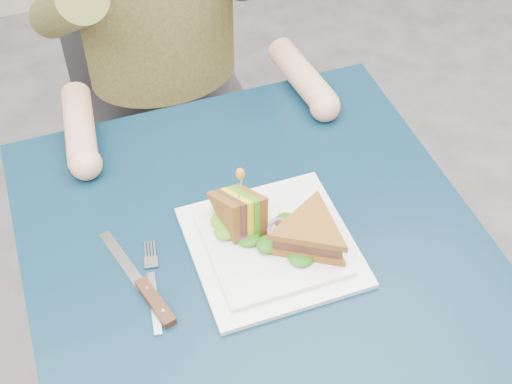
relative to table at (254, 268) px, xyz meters
name	(u,v)px	position (x,y,z in m)	size (l,w,h in m)	color
table	(254,268)	(0.00, 0.00, 0.00)	(0.75, 0.75, 0.73)	black
chair	(157,73)	(0.00, 0.73, -0.11)	(0.42, 0.40, 0.93)	#47474C
plate	(272,245)	(0.02, -0.03, 0.09)	(0.26, 0.26, 0.02)	white
sandwich_flat	(310,234)	(0.08, -0.05, 0.12)	(0.20, 0.20, 0.05)	brown
sandwich_upright	(241,213)	(-0.02, 0.02, 0.13)	(0.08, 0.13, 0.13)	brown
fork	(153,288)	(-0.18, -0.04, 0.08)	(0.04, 0.18, 0.01)	silver
knife	(149,294)	(-0.19, -0.05, 0.09)	(0.08, 0.22, 0.02)	silver
toothpick	(241,186)	(-0.02, 0.02, 0.20)	(0.00, 0.00, 0.06)	tan
toothpick_frill	(240,174)	(-0.02, 0.02, 0.23)	(0.01, 0.01, 0.02)	orange
lettuce_spill	(273,232)	(0.03, -0.02, 0.11)	(0.15, 0.13, 0.02)	#337A14
onion_ring	(280,230)	(0.04, -0.02, 0.11)	(0.04, 0.04, 0.01)	#9E4C7A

